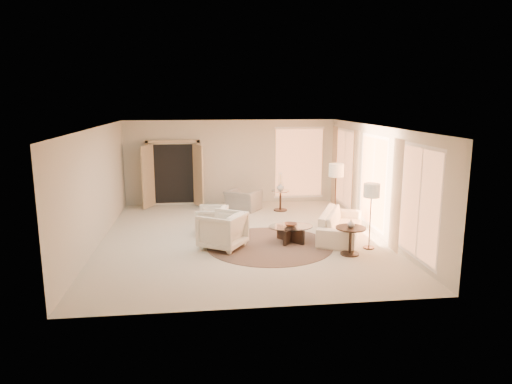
{
  "coord_description": "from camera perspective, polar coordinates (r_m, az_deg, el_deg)",
  "views": [
    {
      "loc": [
        -0.99,
        -11.1,
        3.45
      ],
      "look_at": [
        0.4,
        0.4,
        1.1
      ],
      "focal_mm": 32.0,
      "sensor_mm": 36.0,
      "label": 1
    }
  ],
  "objects": [
    {
      "name": "side_table",
      "position": [
        14.4,
        3.07,
        -0.81
      ],
      "size": [
        0.56,
        0.56,
        0.65
      ],
      "rotation": [
        0.0,
        0.0,
        -0.04
      ],
      "color": "#31231C",
      "rests_on": "room"
    },
    {
      "name": "bowl",
      "position": [
        11.23,
        4.35,
        -4.09
      ],
      "size": [
        0.38,
        0.38,
        0.08
      ],
      "primitive_type": "imported",
      "rotation": [
        0.0,
        0.0,
        -0.29
      ],
      "color": "brown",
      "rests_on": "coffee_table"
    },
    {
      "name": "side_vase",
      "position": [
        14.33,
        3.09,
        0.68
      ],
      "size": [
        0.29,
        0.29,
        0.26
      ],
      "primitive_type": "imported",
      "rotation": [
        0.0,
        0.0,
        -0.21
      ],
      "color": "silver",
      "rests_on": "side_table"
    },
    {
      "name": "curtains_right",
      "position": [
        13.05,
        12.88,
        1.7
      ],
      "size": [
        0.06,
        5.2,
        2.6
      ],
      "primitive_type": null,
      "color": "tan",
      "rests_on": "room"
    },
    {
      "name": "end_vase",
      "position": [
        10.45,
        11.78,
        -3.91
      ],
      "size": [
        0.18,
        0.18,
        0.18
      ],
      "primitive_type": "imported",
      "rotation": [
        0.0,
        0.0,
        0.05
      ],
      "color": "silver",
      "rests_on": "end_table"
    },
    {
      "name": "armchair_left",
      "position": [
        11.94,
        -5.52,
        -3.39
      ],
      "size": [
        0.84,
        0.88,
        0.8
      ],
      "primitive_type": "imported",
      "rotation": [
        0.0,
        0.0,
        -1.74
      ],
      "color": "white",
      "rests_on": "room"
    },
    {
      "name": "sofa",
      "position": [
        11.83,
        10.56,
        -3.99
      ],
      "size": [
        1.77,
        2.48,
        0.67
      ],
      "primitive_type": "imported",
      "rotation": [
        0.0,
        0.0,
        1.15
      ],
      "color": "white",
      "rests_on": "room"
    },
    {
      "name": "accent_chair",
      "position": [
        14.45,
        -1.64,
        -0.59
      ],
      "size": [
        1.18,
        1.09,
        0.87
      ],
      "primitive_type": "imported",
      "rotation": [
        0.0,
        0.0,
        2.54
      ],
      "color": "gray",
      "rests_on": "room"
    },
    {
      "name": "end_table",
      "position": [
        10.53,
        11.72,
        -5.4
      ],
      "size": [
        0.68,
        0.68,
        0.64
      ],
      "rotation": [
        0.0,
        0.0,
        -0.42
      ],
      "color": "black",
      "rests_on": "room"
    },
    {
      "name": "armchair_right",
      "position": [
        10.77,
        -4.21,
        -4.58
      ],
      "size": [
        1.23,
        1.25,
        0.95
      ],
      "primitive_type": "imported",
      "rotation": [
        0.0,
        0.0,
        -2.14
      ],
      "color": "white",
      "rests_on": "room"
    },
    {
      "name": "room",
      "position": [
        11.33,
        -1.77,
        1.03
      ],
      "size": [
        7.04,
        8.04,
        2.83
      ],
      "color": "beige",
      "rests_on": "ground"
    },
    {
      "name": "coffee_table",
      "position": [
        11.28,
        4.33,
        -5.02
      ],
      "size": [
        1.18,
        1.18,
        0.4
      ],
      "rotation": [
        0.0,
        0.0,
        0.07
      ],
      "color": "black",
      "rests_on": "room"
    },
    {
      "name": "window_back_corner",
      "position": [
        15.54,
        5.4,
        3.65
      ],
      "size": [
        1.7,
        0.1,
        2.4
      ],
      "primitive_type": null,
      "color": "#FFA166",
      "rests_on": "room"
    },
    {
      "name": "french_doors",
      "position": [
        15.13,
        -10.26,
        2.22
      ],
      "size": [
        1.95,
        0.66,
        2.16
      ],
      "color": "tan",
      "rests_on": "room"
    },
    {
      "name": "floor_lamp_far",
      "position": [
        10.86,
        14.24,
        -0.18
      ],
      "size": [
        0.38,
        0.38,
        1.55
      ],
      "rotation": [
        0.0,
        0.0,
        -0.36
      ],
      "color": "#31231C",
      "rests_on": "room"
    },
    {
      "name": "area_rug",
      "position": [
        11.08,
        1.71,
        -6.64
      ],
      "size": [
        3.28,
        3.28,
        0.01
      ],
      "primitive_type": "cylinder",
      "rotation": [
        0.0,
        0.0,
        -0.08
      ],
      "color": "#3B2921",
      "rests_on": "room"
    },
    {
      "name": "floor_lamp_near",
      "position": [
        12.8,
        10.01,
        2.35
      ],
      "size": [
        0.42,
        0.42,
        1.72
      ],
      "rotation": [
        0.0,
        0.0,
        0.39
      ],
      "color": "#31231C",
      "rests_on": "room"
    },
    {
      "name": "windows_right",
      "position": [
        12.23,
        14.52,
        1.21
      ],
      "size": [
        0.1,
        6.4,
        2.4
      ],
      "primitive_type": null,
      "color": "#FFA166",
      "rests_on": "room"
    }
  ]
}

